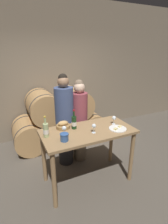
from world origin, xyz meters
name	(u,v)px	position (x,y,z in m)	size (l,w,h in m)	color
ground_plane	(88,179)	(0.00, 0.00, 0.00)	(10.00, 10.00, 0.00)	#564F44
stone_wall_back	(51,71)	(0.00, 2.03, 1.60)	(10.00, 0.12, 3.20)	#7F705B
barrel_stack	(60,119)	(0.00, 1.47, 0.57)	(2.11, 0.88, 1.27)	tan
tasting_table	(88,139)	(0.00, 0.00, 0.79)	(1.42, 0.71, 0.93)	#99754C
person_left	(65,121)	(-0.16, 0.63, 0.88)	(0.33, 0.33, 1.72)	#232326
person_right	(80,121)	(0.14, 0.63, 0.83)	(0.30, 0.30, 1.60)	#756651
wine_bottle_red	(74,122)	(-0.17, 0.15, 1.04)	(0.08, 0.08, 0.31)	#193819
wine_bottle_white	(46,130)	(-0.63, 0.06, 1.04)	(0.08, 0.08, 0.31)	#ADBC7F
blue_crock	(64,137)	(-0.43, -0.15, 0.99)	(0.12, 0.12, 0.11)	#335693
bread_basket	(63,125)	(-0.32, 0.24, 0.98)	(0.22, 0.22, 0.12)	olive
cheese_plate	(118,129)	(0.44, -0.16, 0.94)	(0.27, 0.27, 0.04)	white
wine_glass_far_left	(64,129)	(-0.38, 0.00, 1.04)	(0.07, 0.07, 0.14)	white
wine_glass_left	(94,126)	(0.04, -0.11, 1.04)	(0.07, 0.07, 0.14)	white
wine_glass_center	(114,118)	(0.49, 0.03, 1.04)	(0.07, 0.07, 0.14)	white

